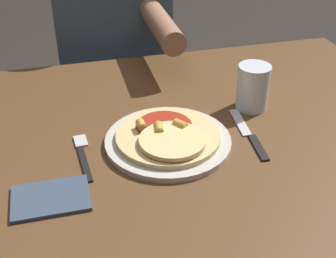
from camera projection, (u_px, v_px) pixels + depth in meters
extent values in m
cube|color=brown|center=(183.00, 141.00, 1.10)|extent=(1.28, 0.93, 0.03)
cylinder|color=brown|center=(299.00, 144.00, 1.75)|extent=(0.06, 0.06, 0.73)
cylinder|color=beige|center=(168.00, 141.00, 1.06)|extent=(0.29, 0.29, 0.01)
cylinder|color=#DBBC7A|center=(168.00, 136.00, 1.05)|extent=(0.24, 0.24, 0.01)
cylinder|color=#9E2819|center=(164.00, 125.00, 1.08)|extent=(0.13, 0.13, 0.00)
cylinder|color=#E8C881|center=(172.00, 140.00, 1.01)|extent=(0.15, 0.15, 0.01)
cylinder|color=gold|center=(180.00, 125.00, 1.06)|extent=(0.03, 0.04, 0.02)
cylinder|color=gold|center=(159.00, 128.00, 1.05)|extent=(0.02, 0.03, 0.02)
cylinder|color=gold|center=(141.00, 125.00, 1.06)|extent=(0.02, 0.03, 0.02)
cube|color=black|center=(85.00, 163.00, 1.00)|extent=(0.02, 0.13, 0.00)
cube|color=silver|center=(81.00, 141.00, 1.07)|extent=(0.03, 0.05, 0.00)
cube|color=black|center=(258.00, 147.00, 1.05)|extent=(0.03, 0.10, 0.00)
cube|color=silver|center=(240.00, 122.00, 1.14)|extent=(0.03, 0.12, 0.00)
cylinder|color=silver|center=(253.00, 87.00, 1.17)|extent=(0.08, 0.08, 0.12)
cube|color=#38475B|center=(51.00, 198.00, 0.90)|extent=(0.15, 0.10, 0.01)
cylinder|color=#2D2D38|center=(99.00, 155.00, 1.87)|extent=(0.11, 0.11, 0.51)
cylinder|color=#2D2D38|center=(141.00, 149.00, 1.91)|extent=(0.11, 0.11, 0.51)
cube|color=#3D5166|center=(112.00, 34.00, 1.62)|extent=(0.38, 0.22, 0.49)
cylinder|color=#8E664C|center=(161.00, 25.00, 1.37)|extent=(0.07, 0.30, 0.07)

